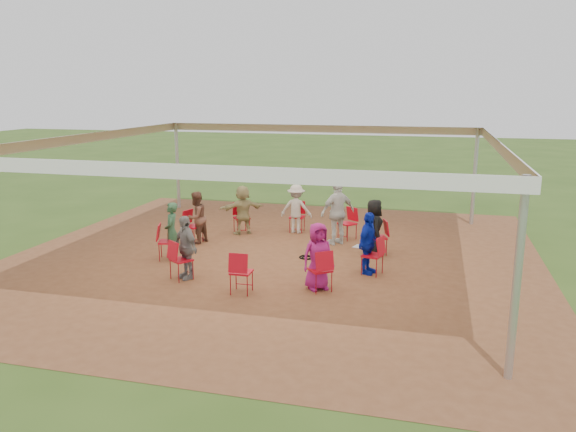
% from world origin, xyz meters
% --- Properties ---
extents(ground, '(80.00, 80.00, 0.00)m').
position_xyz_m(ground, '(0.00, 0.00, 0.00)').
color(ground, '#314D18').
rests_on(ground, ground).
extents(dirt_patch, '(13.00, 13.00, 0.00)m').
position_xyz_m(dirt_patch, '(0.00, 0.00, 0.01)').
color(dirt_patch, brown).
rests_on(dirt_patch, ground).
extents(tent, '(10.33, 10.33, 3.00)m').
position_xyz_m(tent, '(0.00, 0.00, 2.37)').
color(tent, '#B2B2B7').
rests_on(tent, ground).
extents(chair_0, '(0.54, 0.53, 0.90)m').
position_xyz_m(chair_0, '(2.54, -0.76, 0.45)').
color(chair_0, red).
rests_on(chair_0, ground).
extents(chair_1, '(0.55, 0.54, 0.90)m').
position_xyz_m(chair_1, '(2.50, 0.88, 0.45)').
color(chair_1, red).
rests_on(chair_1, ground).
extents(chair_2, '(0.60, 0.60, 0.90)m').
position_xyz_m(chair_2, '(1.51, 2.18, 0.45)').
color(chair_2, red).
rests_on(chair_2, ground).
extents(chair_3, '(0.43, 0.45, 0.90)m').
position_xyz_m(chair_3, '(-0.06, 2.65, 0.45)').
color(chair_3, red).
rests_on(chair_3, ground).
extents(chair_4, '(0.60, 0.60, 0.90)m').
position_xyz_m(chair_4, '(-1.61, 2.11, 0.45)').
color(chair_4, red).
rests_on(chair_4, ground).
extents(chair_5, '(0.54, 0.53, 0.90)m').
position_xyz_m(chair_5, '(-2.54, 0.76, 0.45)').
color(chair_5, red).
rests_on(chair_5, ground).
extents(chair_6, '(0.55, 0.54, 0.90)m').
position_xyz_m(chair_6, '(-2.50, -0.88, 0.45)').
color(chair_6, red).
rests_on(chair_6, ground).
extents(chair_7, '(0.60, 0.60, 0.90)m').
position_xyz_m(chair_7, '(-1.51, -2.18, 0.45)').
color(chair_7, red).
rests_on(chair_7, ground).
extents(chair_8, '(0.43, 0.45, 0.90)m').
position_xyz_m(chair_8, '(0.06, -2.65, 0.45)').
color(chair_8, red).
rests_on(chair_8, ground).
extents(chair_9, '(0.60, 0.60, 0.90)m').
position_xyz_m(chair_9, '(1.61, -2.11, 0.45)').
color(chair_9, red).
rests_on(chair_9, ground).
extents(person_seated_0, '(0.65, 0.93, 1.43)m').
position_xyz_m(person_seated_0, '(2.42, -0.73, 0.72)').
color(person_seated_0, '#0D21AE').
rests_on(person_seated_0, ground).
extents(person_seated_1, '(0.60, 0.79, 1.43)m').
position_xyz_m(person_seated_1, '(2.39, 0.84, 0.72)').
color(person_seated_1, black).
rests_on(person_seated_1, ground).
extents(person_seated_2, '(0.94, 0.48, 1.43)m').
position_xyz_m(person_seated_2, '(-0.06, 2.53, 0.72)').
color(person_seated_2, '#B8B1A2').
rests_on(person_seated_2, ground).
extents(person_seated_3, '(1.36, 1.20, 1.43)m').
position_xyz_m(person_seated_3, '(-1.53, 2.01, 0.72)').
color(person_seated_3, tan).
rests_on(person_seated_3, ground).
extents(person_seated_4, '(0.58, 0.78, 1.43)m').
position_xyz_m(person_seated_4, '(-2.42, 0.73, 0.72)').
color(person_seated_4, brown).
rests_on(person_seated_4, ground).
extents(person_seated_5, '(0.50, 0.61, 1.43)m').
position_xyz_m(person_seated_5, '(-2.39, -0.84, 0.72)').
color(person_seated_5, '#2A5234').
rests_on(person_seated_5, ground).
extents(person_seated_6, '(0.93, 0.83, 1.43)m').
position_xyz_m(person_seated_6, '(-1.44, -2.08, 0.72)').
color(person_seated_6, gray).
rests_on(person_seated_6, ground).
extents(person_seated_7, '(0.79, 0.74, 1.43)m').
position_xyz_m(person_seated_7, '(1.53, -2.01, 0.72)').
color(person_seated_7, '#991668').
rests_on(person_seated_7, ground).
extents(standing_person, '(1.12, 1.09, 1.76)m').
position_xyz_m(standing_person, '(1.32, 1.60, 0.89)').
color(standing_person, silver).
rests_on(standing_person, ground).
extents(cable_coil, '(0.37, 0.37, 0.03)m').
position_xyz_m(cable_coil, '(0.81, 0.09, 0.02)').
color(cable_coil, black).
rests_on(cable_coil, ground).
extents(laptop, '(0.32, 0.36, 0.21)m').
position_xyz_m(laptop, '(2.27, -0.68, 0.67)').
color(laptop, '#B7B7BC').
rests_on(laptop, ground).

